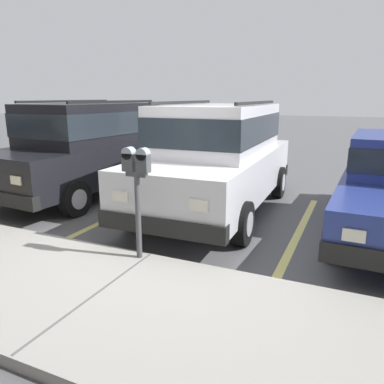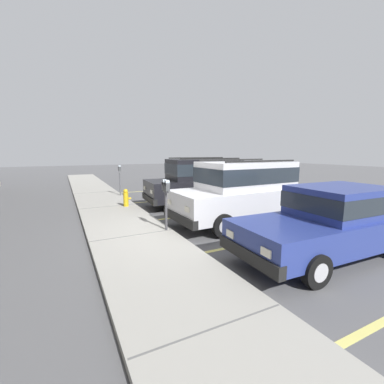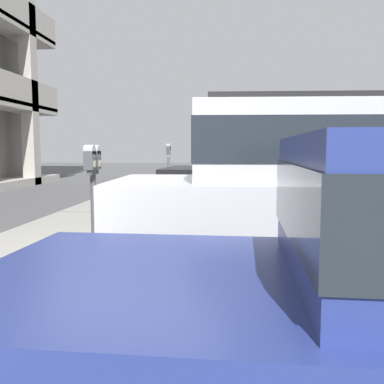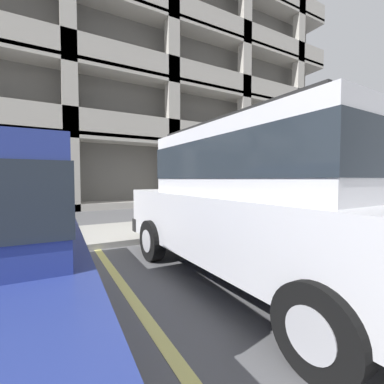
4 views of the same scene
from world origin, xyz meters
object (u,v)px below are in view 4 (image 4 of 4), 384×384
Objects in this scene: parking_garage at (62,71)px; silver_suv at (259,198)px; fire_hydrant at (279,208)px; parking_meter_near at (175,186)px; parking_meter_far at (344,186)px.

silver_suv is at bearing -83.82° from parking_garage.
silver_suv is 6.90× the size of fire_hydrant.
parking_garage is at bearing 94.70° from silver_suv.
parking_garage is at bearing 97.85° from parking_meter_near.
parking_meter_far is (6.45, 2.64, 0.02)m from silver_suv.
parking_meter_far reaches higher than fire_hydrant.
fire_hydrant is (3.71, 2.98, -0.62)m from silver_suv.
parking_meter_far is (6.40, -0.04, -0.07)m from parking_meter_near.
silver_suv reaches higher than parking_meter_near.
parking_meter_near is at bearing 179.60° from parking_meter_far.
parking_garage reaches higher than parking_meter_near.
silver_suv is 0.15× the size of parking_garage.
silver_suv is 2.68m from parking_meter_near.
silver_suv reaches higher than fire_hydrant.
parking_garage is (-8.01, 11.70, 6.43)m from parking_meter_far.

